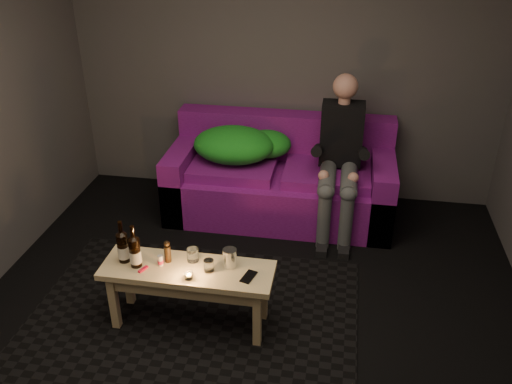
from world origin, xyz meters
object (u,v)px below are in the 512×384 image
at_px(person, 340,154).
at_px(steel_cup, 230,258).
at_px(beer_bottle_a, 123,247).
at_px(coffee_table, 188,278).
at_px(beer_bottle_b, 135,251).
at_px(sofa, 281,181).

distance_m(person, steel_cup, 1.58).
height_order(beer_bottle_a, steel_cup, beer_bottle_a).
relative_size(coffee_table, beer_bottle_a, 3.74).
xyz_separation_m(beer_bottle_a, beer_bottle_b, (0.10, -0.04, 0.00)).
xyz_separation_m(beer_bottle_b, steel_cup, (0.62, 0.10, -0.05)).
bearing_deg(beer_bottle_a, person, 47.10).
relative_size(coffee_table, steel_cup, 9.01).
bearing_deg(beer_bottle_b, beer_bottle_a, 158.23).
bearing_deg(sofa, beer_bottle_a, -117.39).
height_order(sofa, coffee_table, sofa).
relative_size(beer_bottle_a, steel_cup, 2.41).
distance_m(beer_bottle_b, steel_cup, 0.63).
bearing_deg(beer_bottle_b, steel_cup, 9.30).
relative_size(person, coffee_table, 1.17).
relative_size(sofa, beer_bottle_a, 6.57).
xyz_separation_m(person, beer_bottle_a, (-1.38, -1.49, -0.12)).
distance_m(sofa, beer_bottle_b, 1.87).
height_order(person, beer_bottle_a, person).
height_order(sofa, beer_bottle_b, sofa).
xyz_separation_m(sofa, steel_cup, (-0.14, -1.59, 0.22)).
bearing_deg(person, coffee_table, -122.24).
relative_size(sofa, person, 1.50).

